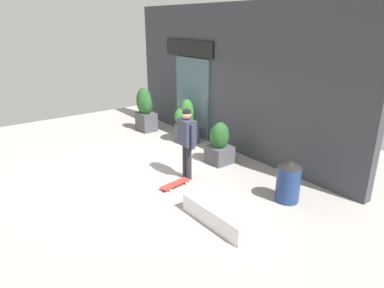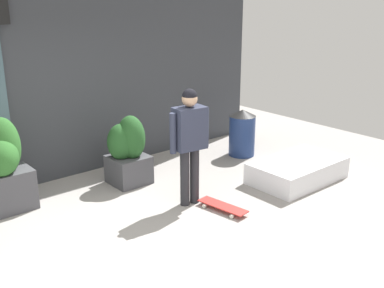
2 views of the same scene
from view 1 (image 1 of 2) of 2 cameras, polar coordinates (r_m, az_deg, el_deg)
The scene contains 9 objects.
ground_plane at distance 8.54m, azimuth -8.19°, elevation -4.09°, with size 12.00×12.00×0.00m, color #9E9993.
building_facade at distance 9.58m, azimuth 5.78°, elevation 10.65°, with size 8.35×0.31×3.87m.
skateboarder at distance 7.61m, azimuth -0.85°, elevation 1.22°, with size 0.61×0.31×1.64m.
skateboard at distance 7.58m, azimuth -2.79°, elevation -6.61°, with size 0.33×0.76×0.08m.
planter_box_left at distance 10.09m, azimuth -0.98°, elevation 4.14°, with size 0.65×0.65×1.30m.
planter_box_right at distance 8.66m, azimuth 4.53°, elevation 0.18°, with size 0.60×0.56×1.08m.
planter_box_mid at distance 11.29m, azimuth -7.75°, elevation 5.79°, with size 0.63×0.52×1.42m.
trash_bin at distance 7.11m, azimuth 15.68°, elevation -5.94°, with size 0.48×0.48×0.86m.
snow_ledge at distance 6.40m, azimuth 5.86°, elevation -10.94°, with size 1.51×0.90×0.34m, color white.
Camera 1 is at (6.90, -3.68, 3.43)m, focal length 32.19 mm.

